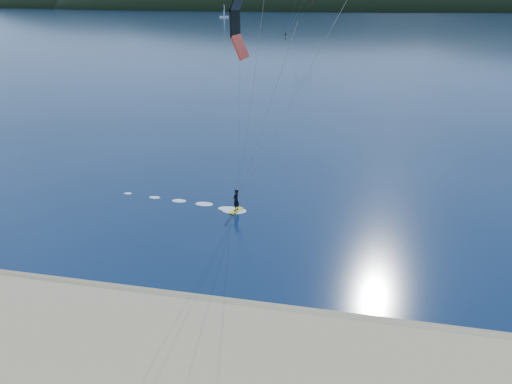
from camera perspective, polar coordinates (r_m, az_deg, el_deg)
ground at (r=25.32m, az=-11.83°, el=-18.45°), size 1800.00×1800.00×0.00m
wet_sand at (r=28.58m, az=-8.19°, el=-12.85°), size 220.00×2.50×0.10m
headland at (r=762.95m, az=12.36°, el=19.86°), size 1200.00×310.00×140.00m
kitesurfer_near at (r=29.49m, az=4.19°, el=17.95°), size 20.24×9.55×18.33m
kitesurfer_far at (r=217.60m, az=5.63°, el=21.12°), size 13.31×7.98×18.61m
sailboat at (r=442.02m, az=-3.69°, el=19.51°), size 7.83×4.97×11.02m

